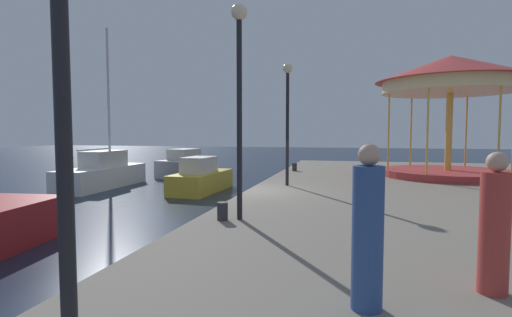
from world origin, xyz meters
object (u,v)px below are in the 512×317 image
object	(u,v)px
motorboat_grey	(187,165)
bollard_south	(223,211)
motorboat_yellow	(201,178)
lamp_post_far_end	(288,103)
lamp_post_mid_promenade	(239,75)
bollard_north	(295,167)
sailboat_white	(103,173)
carousel	(450,87)
person_by_the_water	(368,232)
person_mid_promenade	(494,228)

from	to	relation	value
motorboat_grey	bollard_south	xyz separation A→B (m)	(7.28, -14.51, 0.32)
motorboat_yellow	lamp_post_far_end	bearing A→B (deg)	-30.98
motorboat_grey	motorboat_yellow	size ratio (longest dim) A/B	1.06
lamp_post_mid_promenade	bollard_south	size ratio (longest dim) A/B	11.82
motorboat_grey	bollard_north	size ratio (longest dim) A/B	11.08
sailboat_white	motorboat_grey	xyz separation A→B (m)	(2.03, 5.68, -0.05)
sailboat_white	bollard_south	xyz separation A→B (m)	(9.31, -8.82, 0.27)
motorboat_yellow	motorboat_grey	bearing A→B (deg)	119.44
sailboat_white	bollard_north	xyz separation A→B (m)	(9.28, 2.62, 0.27)
carousel	person_by_the_water	xyz separation A→B (m)	(-3.96, -14.21, -3.07)
carousel	lamp_post_far_end	size ratio (longest dim) A/B	1.42
bollard_north	bollard_south	distance (m)	11.45
sailboat_white	bollard_north	world-z (taller)	sailboat_white
sailboat_white	motorboat_grey	world-z (taller)	sailboat_white
motorboat_grey	sailboat_white	bearing A→B (deg)	-109.65
motorboat_grey	bollard_north	world-z (taller)	motorboat_grey
sailboat_white	lamp_post_far_end	size ratio (longest dim) A/B	1.80
sailboat_white	bollard_south	bearing A→B (deg)	-43.44
motorboat_grey	lamp_post_mid_promenade	distance (m)	16.57
motorboat_grey	person_mid_promenade	bearing A→B (deg)	-56.11
carousel	person_by_the_water	size ratio (longest dim) A/B	3.47
motorboat_grey	person_mid_promenade	size ratio (longest dim) A/B	2.59
sailboat_white	carousel	distance (m)	16.78
motorboat_yellow	carousel	bearing A→B (deg)	9.28
bollard_south	lamp_post_far_end	bearing A→B (deg)	85.51
carousel	bollard_north	size ratio (longest dim) A/B	15.81
sailboat_white	lamp_post_mid_promenade	size ratio (longest dim) A/B	1.70
person_mid_promenade	bollard_north	bearing A→B (deg)	107.26
motorboat_yellow	lamp_post_mid_promenade	world-z (taller)	lamp_post_mid_promenade
bollard_north	lamp_post_mid_promenade	bearing A→B (deg)	-88.07
bollard_north	bollard_south	world-z (taller)	same
lamp_post_mid_promenade	lamp_post_far_end	bearing A→B (deg)	88.77
sailboat_white	lamp_post_far_end	bearing A→B (deg)	-16.07
lamp_post_mid_promenade	person_by_the_water	size ratio (longest dim) A/B	2.60
sailboat_white	motorboat_grey	bearing A→B (deg)	70.35
carousel	person_by_the_water	world-z (taller)	carousel
motorboat_yellow	carousel	xyz separation A→B (m)	(10.90, 1.78, 4.11)
person_by_the_water	lamp_post_far_end	bearing A→B (deg)	104.21
motorboat_grey	lamp_post_far_end	world-z (taller)	lamp_post_far_end
person_mid_promenade	bollard_south	bearing A→B (deg)	146.43
sailboat_white	person_mid_promenade	xyz separation A→B (m)	(13.75, -11.76, 0.87)
sailboat_white	bollard_south	size ratio (longest dim) A/B	20.03
bollard_north	person_mid_promenade	bearing A→B (deg)	-72.74
lamp_post_far_end	bollard_north	xyz separation A→B (m)	(-0.51, 5.44, -2.83)
sailboat_white	person_mid_promenade	bearing A→B (deg)	-40.55
motorboat_yellow	person_mid_promenade	xyz separation A→B (m)	(8.44, -11.63, 0.98)
carousel	lamp_post_mid_promenade	size ratio (longest dim) A/B	1.34
motorboat_grey	carousel	bearing A→B (deg)	-15.89
sailboat_white	motorboat_yellow	bearing A→B (deg)	-1.44
motorboat_grey	lamp_post_mid_promenade	bearing A→B (deg)	-61.97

